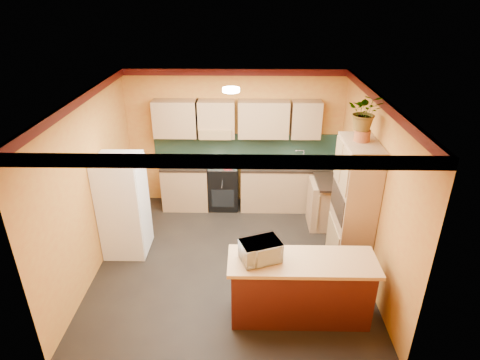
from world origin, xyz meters
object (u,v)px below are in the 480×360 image
object	(u,v)px
base_cabinets_back	(255,187)
breakfast_bar	(300,290)
fridge	(123,206)
pantry	(353,208)
microwave	(260,251)
stove	(224,186)

from	to	relation	value
base_cabinets_back	breakfast_bar	world-z (taller)	same
fridge	pantry	world-z (taller)	pantry
base_cabinets_back	microwave	distance (m)	3.09
base_cabinets_back	microwave	world-z (taller)	microwave
fridge	pantry	size ratio (longest dim) A/B	0.81
base_cabinets_back	microwave	size ratio (longest dim) A/B	7.49
pantry	breakfast_bar	world-z (taller)	pantry
fridge	breakfast_bar	size ratio (longest dim) A/B	0.94
microwave	fridge	bearing A→B (deg)	124.58
fridge	microwave	bearing A→B (deg)	-34.31
fridge	breakfast_bar	distance (m)	3.12
pantry	microwave	distance (m)	1.83
base_cabinets_back	breakfast_bar	distance (m)	3.08
base_cabinets_back	stove	world-z (taller)	stove
stove	fridge	bearing A→B (deg)	-134.79
breakfast_bar	microwave	size ratio (longest dim) A/B	3.69
pantry	breakfast_bar	size ratio (longest dim) A/B	1.17
microwave	pantry	bearing A→B (deg)	17.58
breakfast_bar	pantry	bearing A→B (deg)	52.20
stove	fridge	world-z (taller)	fridge
base_cabinets_back	stove	size ratio (longest dim) A/B	4.01
fridge	base_cabinets_back	bearing A→B (deg)	35.58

